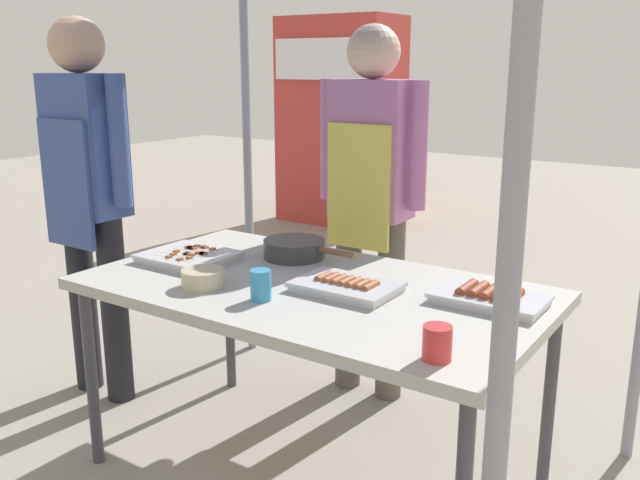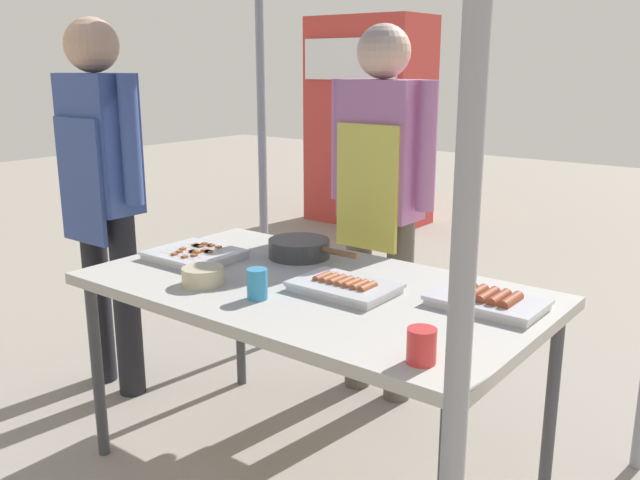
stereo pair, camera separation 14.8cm
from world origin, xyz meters
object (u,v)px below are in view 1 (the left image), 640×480
(cooking_wok, at_px, (295,248))
(customer_nearby, at_px, (87,180))
(drink_cup_near_edge, at_px, (437,343))
(drink_cup_by_wok, at_px, (261,285))
(vendor_woman, at_px, (371,184))
(condiment_bowl, at_px, (203,278))
(tray_meat_skewers, at_px, (189,257))
(neighbor_stall_left, at_px, (340,121))
(stall_table, at_px, (312,299))
(tray_grilled_sausages, at_px, (347,286))
(tray_pork_links, at_px, (490,297))

(cooking_wok, xyz_separation_m, customer_nearby, (-0.94, -0.24, 0.22))
(drink_cup_near_edge, height_order, drink_cup_by_wok, drink_cup_by_wok)
(vendor_woman, bearing_deg, condiment_bowl, 82.90)
(tray_meat_skewers, relative_size, neighbor_stall_left, 0.17)
(stall_table, bearing_deg, tray_grilled_sausages, 2.68)
(tray_meat_skewers, xyz_separation_m, condiment_bowl, (0.27, -0.21, 0.01))
(neighbor_stall_left, bearing_deg, tray_grilled_sausages, -57.34)
(stall_table, relative_size, tray_meat_skewers, 4.79)
(tray_pork_links, height_order, drink_cup_by_wok, drink_cup_by_wok)
(vendor_woman, relative_size, neighbor_stall_left, 0.87)
(condiment_bowl, xyz_separation_m, neighbor_stall_left, (-1.92, 3.92, 0.18))
(tray_meat_skewers, xyz_separation_m, tray_pork_links, (1.15, 0.18, 0.00))
(tray_pork_links, height_order, vendor_woman, vendor_woman)
(drink_cup_near_edge, relative_size, drink_cup_by_wok, 0.91)
(tray_pork_links, xyz_separation_m, neighbor_stall_left, (-2.80, 3.53, 0.19))
(drink_cup_by_wok, bearing_deg, vendor_woman, 98.14)
(tray_pork_links, xyz_separation_m, drink_cup_by_wok, (-0.63, -0.38, 0.03))
(customer_nearby, bearing_deg, drink_cup_by_wok, -11.40)
(vendor_woman, distance_m, customer_nearby, 1.23)
(customer_nearby, xyz_separation_m, neighbor_stall_left, (-1.03, 3.68, -0.05))
(neighbor_stall_left, bearing_deg, vendor_woman, -55.53)
(drink_cup_by_wok, relative_size, neighbor_stall_left, 0.05)
(drink_cup_by_wok, bearing_deg, tray_meat_skewers, 158.96)
(stall_table, height_order, neighbor_stall_left, neighbor_stall_left)
(drink_cup_near_edge, bearing_deg, cooking_wok, 146.68)
(drink_cup_by_wok, bearing_deg, customer_nearby, 168.60)
(stall_table, distance_m, drink_cup_near_edge, 0.71)
(stall_table, bearing_deg, condiment_bowl, -142.26)
(drink_cup_near_edge, relative_size, vendor_woman, 0.06)
(tray_meat_skewers, height_order, neighbor_stall_left, neighbor_stall_left)
(condiment_bowl, bearing_deg, vendor_woman, 82.90)
(vendor_woman, height_order, neighbor_stall_left, neighbor_stall_left)
(drink_cup_by_wok, xyz_separation_m, vendor_woman, (-0.13, 0.94, 0.19))
(tray_meat_skewers, bearing_deg, tray_pork_links, 9.08)
(drink_cup_by_wok, relative_size, vendor_woman, 0.06)
(stall_table, xyz_separation_m, condiment_bowl, (-0.30, -0.23, 0.08))
(tray_pork_links, distance_m, neighbor_stall_left, 4.51)
(tray_grilled_sausages, height_order, customer_nearby, customer_nearby)
(tray_grilled_sausages, relative_size, vendor_woman, 0.21)
(tray_pork_links, relative_size, cooking_wok, 0.88)
(cooking_wok, xyz_separation_m, condiment_bowl, (-0.05, -0.47, -0.01))
(tray_pork_links, xyz_separation_m, cooking_wok, (-0.83, 0.09, 0.02))
(tray_meat_skewers, distance_m, condiment_bowl, 0.34)
(neighbor_stall_left, bearing_deg, drink_cup_by_wok, -60.93)
(condiment_bowl, height_order, neighbor_stall_left, neighbor_stall_left)
(customer_nearby, bearing_deg, tray_meat_skewers, -2.85)
(stall_table, relative_size, neighbor_stall_left, 0.84)
(cooking_wok, distance_m, customer_nearby, 0.99)
(tray_meat_skewers, height_order, cooking_wok, cooking_wok)
(cooking_wok, relative_size, vendor_woman, 0.24)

